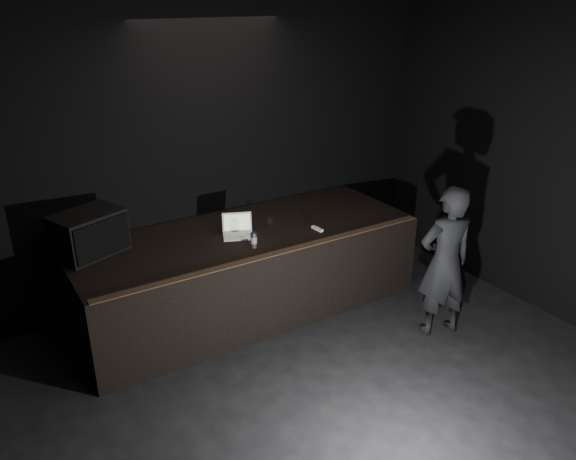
% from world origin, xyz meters
% --- Properties ---
extents(ground, '(7.00, 7.00, 0.00)m').
position_xyz_m(ground, '(0.00, 0.00, 0.00)').
color(ground, black).
rests_on(ground, ground).
extents(room_walls, '(6.10, 7.10, 3.52)m').
position_xyz_m(room_walls, '(0.00, 0.00, 2.02)').
color(room_walls, black).
rests_on(room_walls, ground).
extents(stage_riser, '(4.00, 1.50, 1.00)m').
position_xyz_m(stage_riser, '(0.00, 2.73, 0.50)').
color(stage_riser, black).
rests_on(stage_riser, ground).
extents(riser_lip, '(3.92, 0.10, 0.01)m').
position_xyz_m(riser_lip, '(0.00, 2.02, 1.01)').
color(riser_lip, brown).
rests_on(riser_lip, stage_riser).
extents(stage_monitor, '(0.82, 0.71, 0.46)m').
position_xyz_m(stage_monitor, '(-1.67, 3.07, 1.23)').
color(stage_monitor, black).
rests_on(stage_monitor, stage_riser).
extents(cable, '(0.92, 0.05, 0.02)m').
position_xyz_m(cable, '(-1.65, 3.20, 1.01)').
color(cable, black).
rests_on(cable, stage_riser).
extents(laptop, '(0.43, 0.41, 0.23)m').
position_xyz_m(laptop, '(-0.12, 2.69, 1.06)').
color(laptop, silver).
rests_on(laptop, stage_riser).
extents(beer_can, '(0.07, 0.07, 0.17)m').
position_xyz_m(beer_can, '(-0.13, 2.29, 1.08)').
color(beer_can, silver).
rests_on(beer_can, stage_riser).
extents(plastic_cup, '(0.07, 0.07, 0.09)m').
position_xyz_m(plastic_cup, '(0.34, 2.74, 1.05)').
color(plastic_cup, white).
rests_on(plastic_cup, stage_riser).
extents(wii_remote, '(0.06, 0.17, 0.03)m').
position_xyz_m(wii_remote, '(0.73, 2.32, 1.02)').
color(wii_remote, white).
rests_on(wii_remote, stage_riser).
extents(person, '(0.71, 0.56, 1.73)m').
position_xyz_m(person, '(1.58, 1.11, 0.87)').
color(person, black).
rests_on(person, ground).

